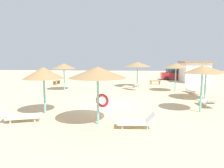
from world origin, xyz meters
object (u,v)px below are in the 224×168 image
Objects in this scene: parasol_0 at (43,73)px; parasol_2 at (176,66)px; lounger_0 at (21,116)px; lounger_1 at (207,102)px; parked_car at (174,75)px; parasol_1 at (206,69)px; lounger_3 at (137,122)px; parasol_5 at (203,70)px; lounger_4 at (131,87)px; parasol_6 at (64,66)px; parasol_4 at (137,64)px; bench_1 at (155,82)px; beach_cabana at (194,72)px; parasol_3 at (98,73)px; bench_0 at (57,82)px; lounger_2 at (192,90)px.

parasol_0 is 13.12m from parasol_2.
parasol_0 is 1.42× the size of lounger_0.
parked_car reaches higher than lounger_1.
parasol_0 reaches higher than lounger_0.
parasol_1 is 1.53× the size of lounger_3.
parasol_1 is 4.27m from parasol_5.
lounger_4 is 0.46× the size of parked_car.
lounger_1 is 1.01× the size of lounger_3.
parasol_0 is at bearing 159.21° from lounger_3.
parasol_6 is (-11.23, 7.68, -0.11)m from parasol_5.
parked_car is at bearing 59.04° from lounger_0.
parasol_6 is 1.55× the size of lounger_4.
lounger_0 is 1.05× the size of lounger_1.
parked_car is (14.02, 11.40, -1.74)m from parasol_6.
parasol_4 is 10.71m from parked_car.
parasol_2 reaches higher than bench_1.
bench_1 is (9.34, 15.94, 0.03)m from lounger_0.
lounger_0 is at bearing 175.88° from lounger_3.
parasol_1 is 13.87m from lounger_0.
beach_cabana is at bearing 27.47° from parasol_6.
parasol_3 reaches higher than parasol_0.
lounger_1 is at bearing -104.89° from beach_cabana.
lounger_1 is (1.00, 1.51, -2.36)m from parasol_5.
lounger_4 is 12.59m from parked_car.
parasol_0 is at bearing -79.55° from parasol_6.
bench_1 is at bearing 79.02° from lounger_3.
parasol_4 is 13.90m from lounger_3.
parasol_1 is 4.00m from parasol_2.
bench_1 is 0.38× the size of parked_car.
parked_car is at bearing 77.53° from parasol_2.
parasol_6 is at bearing -151.59° from bench_1.
lounger_0 is at bearing -84.69° from parasol_6.
lounger_0 is (0.96, -10.37, -2.25)m from parasol_6.
bench_0 is 12.84m from bench_1.
lounger_4 is at bearing 90.34° from lounger_3.
parasol_6 is at bearing 176.85° from lounger_2.
lounger_1 is 18.18m from bench_0.
parasol_3 is (-7.83, -6.62, 0.16)m from parasol_1.
parasol_0 is 6.29m from lounger_3.
parasol_3 reaches higher than parked_car.
bench_0 is (-9.62, 15.32, 0.03)m from lounger_3.
parasol_3 is 11.72m from lounger_4.
parasol_4 reaches higher than lounger_4.
parasol_2 is at bearing 111.85° from parasol_1.
lounger_3 is at bearing -107.25° from parked_car.
beach_cabana is (5.78, 2.79, 1.15)m from bench_1.
parked_car reaches higher than bench_0.
lounger_3 reaches higher than lounger_2.
parasol_1 is 0.99× the size of parasol_3.
parasol_5 is 5.67m from lounger_3.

